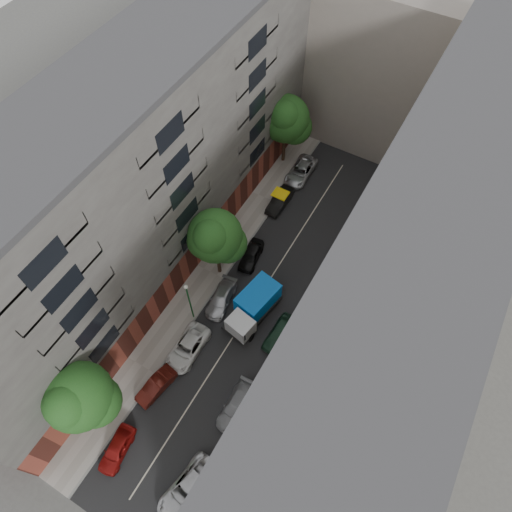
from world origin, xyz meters
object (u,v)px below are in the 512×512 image
Objects in this scene: lamp_post at (189,298)px; pedestrian at (318,300)px; car_left_6 at (301,171)px; car_right_2 at (279,333)px; tarp_truck at (253,307)px; car_left_2 at (187,348)px; car_left_3 at (221,299)px; car_left_1 at (156,386)px; car_right_0 at (188,489)px; car_left_5 at (280,200)px; car_right_1 at (237,406)px; car_left_4 at (251,255)px; tree_far at (286,121)px; tree_near at (79,399)px; car_left_0 at (117,449)px; tree_mid at (216,238)px.

pedestrian is (9.40, 6.91, -2.90)m from lamp_post.
car_right_2 is at bearing -70.23° from car_left_6.
lamp_post is at bearing -136.12° from tarp_truck.
car_left_3 is (0.00, 5.60, -0.03)m from car_left_2.
car_left_6 reaches higher than car_left_2.
car_left_1 is 8.49m from car_right_0.
tarp_truck is 1.50× the size of car_left_5.
lamp_post reaches higher than car_right_1.
tarp_truck is 1.19× the size of car_right_0.
car_left_2 is 0.91× the size of car_right_0.
tree_far is (-3.50, 13.52, 5.31)m from car_left_4.
car_left_6 is (-0.77, 23.79, 0.02)m from car_left_2.
tree_near is 0.97× the size of tree_far.
car_right_2 is at bearing 77.22° from pedestrian.
car_left_2 is 1.18× the size of car_right_2.
tree_far is (-3.50, 24.72, 5.31)m from car_left_2.
car_right_1 is at bearing -70.74° from car_left_5.
car_right_2 reaches higher than car_left_1.
car_right_2 is at bearing -63.10° from tree_far.
car_right_2 is (0.04, 7.37, 0.04)m from car_right_1.
car_right_0 is at bearing -79.05° from car_left_6.
car_left_5 is 27.74m from tree_near.
car_right_0 is (6.49, 0.45, 0.08)m from car_left_0.
lamp_post is (-4.63, -3.04, 2.28)m from tarp_truck.
tree_mid is at bearing 87.19° from car_left_0.
tree_near is 5.58× the size of pedestrian.
car_left_0 is 0.94× the size of car_right_2.
car_left_1 is 27.89m from car_left_6.
tree_near is 33.13m from tree_far.
car_left_2 reaches higher than car_left_4.
car_left_5 is at bearing 118.08° from tarp_truck.
car_left_6 is at bearing 84.35° from car_left_3.
pedestrian is (1.60, 4.65, 0.20)m from car_right_2.
car_left_1 is 0.92× the size of car_left_5.
tree_near is (-9.23, -6.23, 5.11)m from car_right_1.
car_left_3 is 4.36m from lamp_post.
tree_far is at bearing 95.52° from lamp_post.
car_left_6 is at bearing 85.99° from tree_mid.
tree_near is 11.60m from lamp_post.
car_left_4 is 14.81m from car_right_1.
tarp_truck is 0.75× the size of tree_near.
car_left_3 is 1.12× the size of car_left_4.
tarp_truck is at bearing 45.26° from pedestrian.
car_left_0 is at bearing -98.89° from car_left_4.
car_right_1 is (7.16, -20.97, -0.03)m from car_left_5.
tree_mid reaches higher than car_left_2.
car_left_4 is at bearing -3.34° from pedestrian.
car_left_3 is 6.41m from car_right_2.
tarp_truck reaches higher than car_left_2.
car_left_6 is (-0.38, 27.89, 0.06)m from car_left_1.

